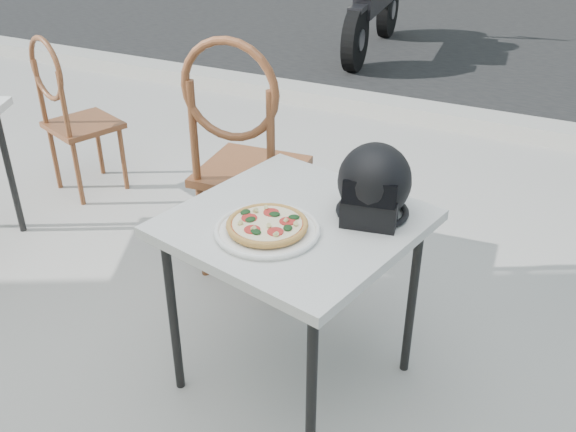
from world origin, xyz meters
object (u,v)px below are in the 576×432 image
at_px(pizza, 267,224).
at_px(motorcycle, 374,10).
at_px(helmet, 374,186).
at_px(cafe_table_main, 295,235).
at_px(cafe_chair_main, 243,149).
at_px(plate, 267,230).
at_px(cafe_chair_side, 69,108).

height_order(pizza, motorcycle, motorcycle).
relative_size(pizza, helmet, 1.15).
xyz_separation_m(cafe_table_main, pizza, (-0.04, -0.12, 0.10)).
relative_size(cafe_table_main, pizza, 2.63).
relative_size(cafe_table_main, cafe_chair_main, 0.77).
bearing_deg(helmet, motorcycle, 98.43).
bearing_deg(pizza, helmet, 44.09).
distance_m(helmet, cafe_chair_main, 0.87).
bearing_deg(plate, cafe_chair_side, 150.96).
bearing_deg(cafe_chair_side, motorcycle, -77.39).
distance_m(cafe_chair_main, cafe_chair_side, 1.34).
distance_m(cafe_table_main, pizza, 0.16).
relative_size(plate, cafe_chair_main, 0.37).
distance_m(pizza, motorcycle, 4.82).
bearing_deg(plate, cafe_table_main, 71.95).
bearing_deg(motorcycle, plate, -80.53).
xyz_separation_m(plate, pizza, (-0.00, 0.00, 0.02)).
xyz_separation_m(cafe_chair_main, cafe_chair_side, (-1.30, 0.30, -0.12)).
bearing_deg(plate, helmet, 44.12).
relative_size(pizza, cafe_chair_side, 0.36).
height_order(pizza, helmet, helmet).
distance_m(plate, motorcycle, 4.82).
distance_m(cafe_table_main, plate, 0.15).
xyz_separation_m(plate, cafe_chair_side, (-1.77, 0.98, -0.20)).
height_order(cafe_chair_side, motorcycle, motorcycle).
xyz_separation_m(plate, cafe_chair_main, (-0.48, 0.68, -0.08)).
relative_size(plate, pizza, 1.25).
bearing_deg(pizza, plate, -85.94).
xyz_separation_m(helmet, cafe_chair_main, (-0.74, 0.42, -0.18)).
distance_m(cafe_table_main, helmet, 0.31).
bearing_deg(motorcycle, cafe_chair_main, -84.58).
height_order(cafe_table_main, motorcycle, motorcycle).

